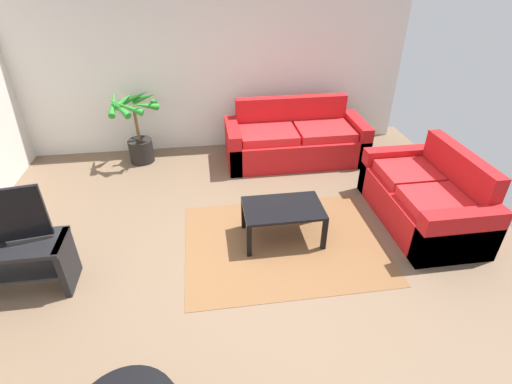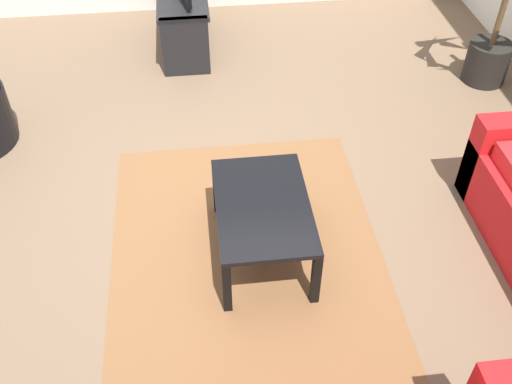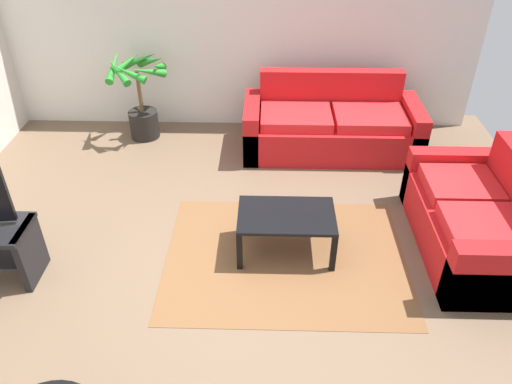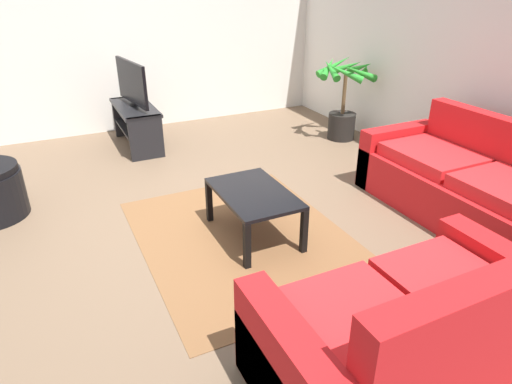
{
  "view_description": "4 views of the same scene",
  "coord_description": "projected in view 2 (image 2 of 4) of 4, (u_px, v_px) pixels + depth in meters",
  "views": [
    {
      "loc": [
        -0.26,
        -3.04,
        2.79
      ],
      "look_at": [
        0.24,
        0.37,
        0.63
      ],
      "focal_mm": 26.91,
      "sensor_mm": 36.0,
      "label": 1
    },
    {
      "loc": [
        3.01,
        0.02,
        2.83
      ],
      "look_at": [
        0.53,
        0.31,
        0.52
      ],
      "focal_mm": 41.31,
      "sensor_mm": 36.0,
      "label": 2
    },
    {
      "loc": [
        0.36,
        -3.16,
        3.1
      ],
      "look_at": [
        0.26,
        0.51,
        0.55
      ],
      "focal_mm": 34.7,
      "sensor_mm": 36.0,
      "label": 3
    },
    {
      "loc": [
        3.56,
        -1.09,
        2.06
      ],
      "look_at": [
        0.61,
        0.34,
        0.45
      ],
      "focal_mm": 31.29,
      "sensor_mm": 36.0,
      "label": 4
    }
  ],
  "objects": [
    {
      "name": "ground_plane",
      "position": [
        202.0,
        198.0,
        4.11
      ],
      "size": [
        6.6,
        6.6,
        0.0
      ],
      "primitive_type": "plane",
      "color": "brown"
    },
    {
      "name": "area_rug",
      "position": [
        247.0,
        252.0,
        3.74
      ],
      "size": [
        2.2,
        1.7,
        0.01
      ],
      "primitive_type": "cube",
      "color": "brown",
      "rests_on": "ground"
    },
    {
      "name": "tv_stand",
      "position": [
        183.0,
        11.0,
        5.45
      ],
      "size": [
        1.1,
        0.45,
        0.54
      ],
      "color": "black",
      "rests_on": "ground"
    },
    {
      "name": "coffee_table",
      "position": [
        263.0,
        211.0,
        3.5
      ],
      "size": [
        0.87,
        0.56,
        0.42
      ],
      "color": "black",
      "rests_on": "ground"
    },
    {
      "name": "potted_palm",
      "position": [
        498.0,
        26.0,
        4.88
      ],
      "size": [
        0.76,
        0.76,
        1.1
      ],
      "color": "black",
      "rests_on": "ground"
    }
  ]
}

